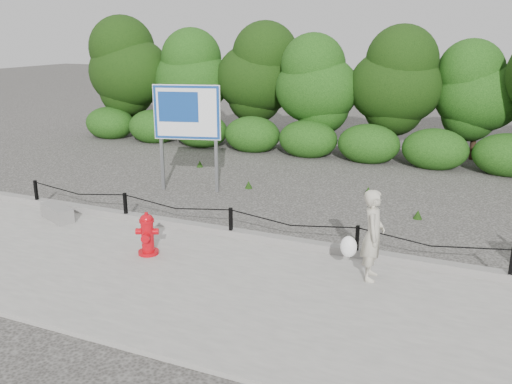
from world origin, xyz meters
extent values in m
plane|color=#2D2B28|center=(0.00, 0.00, 0.00)|extent=(90.00, 90.00, 0.00)
cube|color=gray|center=(0.00, -2.00, 0.04)|extent=(14.00, 4.00, 0.08)
cube|color=slate|center=(0.00, 0.05, 0.15)|extent=(14.00, 0.22, 0.14)
cube|color=black|center=(-5.00, 0.00, 0.38)|extent=(0.06, 0.06, 0.60)
cube|color=black|center=(-2.50, 0.00, 0.38)|extent=(0.06, 0.06, 0.60)
cube|color=black|center=(0.00, 0.00, 0.38)|extent=(0.06, 0.06, 0.60)
cube|color=black|center=(2.50, 0.00, 0.38)|extent=(0.06, 0.06, 0.60)
cube|color=black|center=(5.00, 0.00, 0.38)|extent=(0.06, 0.06, 0.60)
cylinder|color=black|center=(-3.75, 0.00, 0.60)|extent=(2.50, 0.02, 0.02)
cylinder|color=black|center=(-1.25, 0.00, 0.60)|extent=(2.50, 0.02, 0.02)
cylinder|color=black|center=(1.25, 0.00, 0.60)|extent=(2.50, 0.02, 0.02)
cylinder|color=black|center=(3.75, 0.00, 0.60)|extent=(2.50, 0.02, 0.02)
cylinder|color=black|center=(-8.50, 8.60, 1.11)|extent=(0.18, 0.18, 2.21)
ellipsoid|color=#244810|center=(-8.50, 8.60, 2.66)|extent=(3.28, 2.83, 3.54)
cylinder|color=black|center=(-6.00, 9.00, 1.00)|extent=(0.18, 0.18, 1.99)
ellipsoid|color=#244810|center=(-6.00, 9.00, 2.39)|extent=(2.95, 2.55, 3.18)
cylinder|color=black|center=(-3.50, 9.40, 1.05)|extent=(0.18, 0.18, 2.10)
ellipsoid|color=#244810|center=(-3.50, 9.40, 2.52)|extent=(3.11, 2.69, 3.37)
cylinder|color=black|center=(-1.00, 8.60, 0.95)|extent=(0.18, 0.18, 1.91)
ellipsoid|color=#244810|center=(-1.00, 8.60, 2.29)|extent=(2.82, 2.44, 3.05)
cylinder|color=black|center=(1.50, 9.00, 1.02)|extent=(0.18, 0.18, 2.04)
ellipsoid|color=#244810|center=(1.50, 9.00, 2.44)|extent=(3.01, 2.61, 3.26)
cylinder|color=black|center=(4.00, 9.40, 0.91)|extent=(0.18, 0.18, 1.83)
ellipsoid|color=#244810|center=(4.00, 9.40, 2.19)|extent=(2.70, 2.34, 2.92)
cylinder|color=#BD0710|center=(-1.00, -1.36, 0.11)|extent=(0.49, 0.49, 0.06)
cylinder|color=#BD0710|center=(-1.00, -1.36, 0.42)|extent=(0.30, 0.30, 0.56)
cylinder|color=#BD0710|center=(-1.00, -1.36, 0.72)|extent=(0.35, 0.35, 0.05)
ellipsoid|color=#BD0710|center=(-1.00, -1.36, 0.75)|extent=(0.31, 0.31, 0.18)
cylinder|color=#BD0710|center=(-1.00, -1.36, 0.85)|extent=(0.08, 0.08, 0.05)
cylinder|color=#BD0710|center=(-1.14, -1.42, 0.51)|extent=(0.14, 0.15, 0.11)
cylinder|color=#BD0710|center=(-0.86, -1.30, 0.51)|extent=(0.14, 0.15, 0.11)
cylinder|color=#BD0710|center=(-0.94, -1.51, 0.45)|extent=(0.19, 0.17, 0.15)
cylinder|color=slate|center=(-1.03, -1.49, 0.37)|extent=(0.01, 0.05, 0.12)
imported|color=#B3AD9A|center=(2.91, -0.74, 0.83)|extent=(0.42, 0.59, 1.51)
ellipsoid|color=white|center=(2.56, -0.89, 0.63)|extent=(0.27, 0.21, 0.36)
cube|color=slate|center=(-3.87, -0.57, 0.23)|extent=(1.00, 0.68, 0.30)
cube|color=slate|center=(-3.20, 2.53, 1.35)|extent=(0.10, 0.10, 2.71)
cube|color=slate|center=(-1.83, 2.91, 1.35)|extent=(0.10, 0.10, 2.71)
cube|color=white|center=(-2.50, 2.67, 2.03)|extent=(1.65, 0.51, 1.35)
cube|color=navy|center=(-2.49, 2.64, 2.03)|extent=(1.60, 0.45, 1.31)
cube|color=navy|center=(-2.68, 2.58, 2.17)|extent=(0.98, 0.28, 0.74)
camera|label=1|loc=(4.43, -8.93, 3.98)|focal=38.00mm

